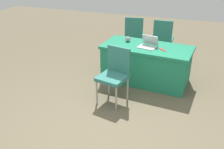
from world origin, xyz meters
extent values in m
plane|color=brown|center=(0.00, 0.00, 0.00)|extent=(14.40, 14.40, 0.00)
cube|color=#1E7A56|center=(-0.15, -1.83, 0.70)|extent=(1.74, 0.94, 0.05)
cube|color=#1E7A56|center=(-0.15, -1.83, 0.34)|extent=(1.67, 0.90, 0.68)
cylinder|color=#9E9993|center=(0.05, -0.64, 0.22)|extent=(0.03, 0.03, 0.43)
cylinder|color=#9E9993|center=(0.42, -0.72, 0.22)|extent=(0.03, 0.03, 0.43)
cylinder|color=#9E9993|center=(-0.03, -1.01, 0.22)|extent=(0.03, 0.03, 0.43)
cylinder|color=#9E9993|center=(0.34, -1.09, 0.22)|extent=(0.03, 0.03, 0.43)
cube|color=#2D7066|center=(0.19, -0.86, 0.46)|extent=(0.52, 0.52, 0.06)
cube|color=#2D7066|center=(0.15, -1.06, 0.72)|extent=(0.42, 0.13, 0.45)
cylinder|color=#9E9993|center=(0.65, -3.28, 0.23)|extent=(0.03, 0.03, 0.47)
cylinder|color=#9E9993|center=(0.28, -3.34, 0.23)|extent=(0.03, 0.03, 0.47)
cylinder|color=#9E9993|center=(0.59, -2.90, 0.23)|extent=(0.03, 0.03, 0.47)
cylinder|color=#9E9993|center=(0.22, -2.96, 0.23)|extent=(0.03, 0.03, 0.47)
cube|color=#2D7066|center=(0.44, -3.12, 0.50)|extent=(0.50, 0.50, 0.06)
cube|color=#2D7066|center=(0.41, -2.92, 0.75)|extent=(0.42, 0.11, 0.45)
cylinder|color=#9E9993|center=(-0.07, -3.29, 0.23)|extent=(0.03, 0.03, 0.46)
cylinder|color=#9E9993|center=(-0.45, -3.30, 0.23)|extent=(0.03, 0.03, 0.46)
cylinder|color=#9E9993|center=(-0.08, -2.91, 0.23)|extent=(0.03, 0.03, 0.46)
cylinder|color=#9E9993|center=(-0.45, -2.92, 0.23)|extent=(0.03, 0.03, 0.46)
cube|color=#2D7066|center=(-0.26, -3.10, 0.49)|extent=(0.45, 0.45, 0.06)
cube|color=#2D7066|center=(-0.27, -2.90, 0.75)|extent=(0.42, 0.05, 0.45)
cube|color=silver|center=(-0.16, -1.75, 0.74)|extent=(0.36, 0.28, 0.02)
cube|color=#B7B7BC|center=(-0.19, -1.89, 0.84)|extent=(0.32, 0.14, 0.19)
sphere|color=gray|center=(0.27, -1.97, 0.78)|extent=(0.10, 0.10, 0.10)
cube|color=red|center=(-0.46, -1.74, 0.73)|extent=(0.16, 0.15, 0.01)
camera|label=1|loc=(-1.08, 2.70, 2.37)|focal=41.23mm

